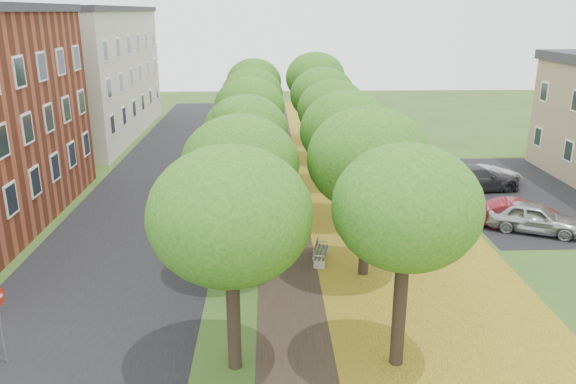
{
  "coord_description": "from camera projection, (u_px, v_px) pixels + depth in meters",
  "views": [
    {
      "loc": [
        -1.15,
        -14.28,
        10.04
      ],
      "look_at": [
        -0.31,
        9.0,
        2.5
      ],
      "focal_mm": 35.0,
      "sensor_mm": 36.0,
      "label": 1
    }
  ],
  "objects": [
    {
      "name": "car_white",
      "position": [
        486.0,
        175.0,
        33.59
      ],
      "size": [
        5.15,
        3.93,
        1.3
      ],
      "primitive_type": "imported",
      "rotation": [
        0.0,
        0.0,
        2.01
      ],
      "color": "silver",
      "rests_on": "ground"
    },
    {
      "name": "parking_lot",
      "position": [
        522.0,
        193.0,
        32.39
      ],
      "size": [
        9.0,
        16.0,
        0.01
      ],
      "primitive_type": "cube",
      "color": "black",
      "rests_on": "ground"
    },
    {
      "name": "footpath",
      "position": [
        290.0,
        202.0,
        30.97
      ],
      "size": [
        3.2,
        70.0,
        0.01
      ],
      "primitive_type": "cube",
      "color": "black",
      "rests_on": "ground"
    },
    {
      "name": "car_grey",
      "position": [
        476.0,
        178.0,
        32.77
      ],
      "size": [
        5.3,
        2.76,
        1.47
      ],
      "primitive_type": "imported",
      "rotation": [
        0.0,
        0.0,
        1.72
      ],
      "color": "#313035",
      "rests_on": "ground"
    },
    {
      "name": "ground",
      "position": [
        309.0,
        364.0,
        16.71
      ],
      "size": [
        120.0,
        120.0,
        0.0
      ],
      "primitive_type": "plane",
      "color": "#2D4C19",
      "rests_on": "ground"
    },
    {
      "name": "tree_row_east",
      "position": [
        339.0,
        118.0,
        29.63
      ],
      "size": [
        4.33,
        34.33,
        6.52
      ],
      "color": "black",
      "rests_on": "ground"
    },
    {
      "name": "car_silver",
      "position": [
        533.0,
        217.0,
        26.57
      ],
      "size": [
        4.54,
        3.31,
        1.44
      ],
      "primitive_type": "imported",
      "rotation": [
        0.0,
        0.0,
        1.14
      ],
      "color": "#A2A3A7",
      "rests_on": "ground"
    },
    {
      "name": "tree_row_west",
      "position": [
        248.0,
        118.0,
        29.46
      ],
      "size": [
        4.33,
        34.33,
        6.52
      ],
      "color": "black",
      "rests_on": "ground"
    },
    {
      "name": "building_cream",
      "position": [
        74.0,
        73.0,
        45.89
      ],
      "size": [
        10.3,
        20.3,
        10.4
      ],
      "color": "beige",
      "rests_on": "ground"
    },
    {
      "name": "leaf_verge",
      "position": [
        379.0,
        200.0,
        31.14
      ],
      "size": [
        7.5,
        70.0,
        0.01
      ],
      "primitive_type": "cube",
      "color": "#A7991F",
      "rests_on": "ground"
    },
    {
      "name": "bench",
      "position": [
        320.0,
        252.0,
        23.49
      ],
      "size": [
        0.8,
        1.71,
        0.78
      ],
      "rotation": [
        0.0,
        0.0,
        1.37
      ],
      "color": "#29332C",
      "rests_on": "ground"
    },
    {
      "name": "car_red",
      "position": [
        519.0,
        214.0,
        27.19
      ],
      "size": [
        4.16,
        2.19,
        1.3
      ],
      "primitive_type": "imported",
      "rotation": [
        0.0,
        0.0,
        1.36
      ],
      "color": "maroon",
      "rests_on": "ground"
    },
    {
      "name": "street_asphalt",
      "position": [
        153.0,
        203.0,
        30.71
      ],
      "size": [
        8.0,
        70.0,
        0.01
      ],
      "primitive_type": "cube",
      "color": "black",
      "rests_on": "ground"
    }
  ]
}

